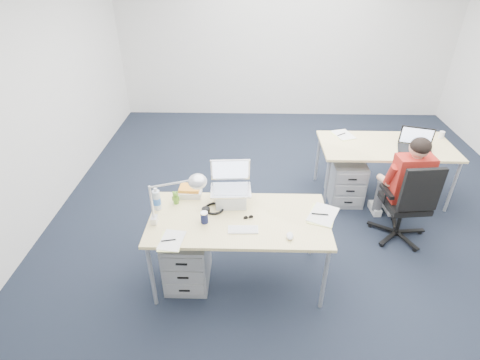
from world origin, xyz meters
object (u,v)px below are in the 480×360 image
drawer_pedestal_far (346,180)px  sunglasses (248,217)px  seated_person (402,184)px  computer_mouse (290,236)px  silver_laptop (231,186)px  bear_figurine (176,197)px  office_chair (402,217)px  headphones (214,208)px  desk_near (239,222)px  water_bottle (157,199)px  cordless_phone (157,201)px  desk_lamp (169,199)px  drawer_pedestal_near (187,258)px  desk_far (386,148)px  far_cup (442,135)px  can_koozie (204,217)px  book_stack (190,191)px  dark_laptop (417,140)px  wireless_keyboard (243,230)px

drawer_pedestal_far → sunglasses: bearing=-131.3°
seated_person → computer_mouse: 1.71m
silver_laptop → bear_figurine: (-0.52, -0.02, -0.13)m
office_chair → sunglasses: size_ratio=11.00×
office_chair → headphones: 2.12m
desk_near → water_bottle: 0.78m
water_bottle → headphones: bearing=0.0°
cordless_phone → sunglasses: size_ratio=1.82×
office_chair → desk_lamp: (-2.35, -0.73, 0.71)m
drawer_pedestal_near → silver_laptop: silver_laptop is taller
drawer_pedestal_far → sunglasses: sunglasses is taller
seated_person → desk_far: bearing=84.5°
drawer_pedestal_far → far_cup: (1.20, 0.31, 0.50)m
office_chair → desk_far: bearing=83.7°
desk_near → desk_far: 2.32m
can_koozie → book_stack: 0.45m
silver_laptop → computer_mouse: bearing=-47.0°
can_koozie → book_stack: bearing=113.4°
drawer_pedestal_far → book_stack: 2.14m
office_chair → sunglasses: bearing=-165.1°
silver_laptop → water_bottle: size_ratio=1.74×
desk_far → bear_figurine: 2.70m
office_chair → computer_mouse: (-1.34, -0.90, 0.47)m
computer_mouse → desk_lamp: (-1.01, 0.17, 0.24)m
desk_far → computer_mouse: bearing=-127.4°
drawer_pedestal_near → desk_lamp: (-0.09, -0.04, 0.71)m
cordless_phone → dark_laptop: bearing=36.3°
headphones → bear_figurine: (-0.37, 0.09, 0.05)m
drawer_pedestal_near → silver_laptop: bearing=33.5°
drawer_pedestal_far → computer_mouse: (-0.88, -1.65, 0.47)m
drawer_pedestal_near → computer_mouse: size_ratio=5.63×
headphones → wireless_keyboard: bearing=-70.6°
can_koozie → cordless_phone: bearing=156.3°
computer_mouse → dark_laptop: size_ratio=0.26×
desk_far → computer_mouse: 2.21m
desk_far → silver_laptop: (-1.85, -1.27, 0.24)m
bear_figurine → water_bottle: bearing=-142.2°
book_stack → desk_far: bearing=27.1°
desk_near → wireless_keyboard: size_ratio=6.19×
headphones → can_koozie: bearing=-133.9°
cordless_phone → sunglasses: bearing=3.6°
desk_near → wireless_keyboard: wireless_keyboard is taller
dark_laptop → bear_figurine: bearing=-139.3°
seated_person → computer_mouse: size_ratio=12.29×
desk_far → sunglasses: sunglasses is taller
far_cup → wireless_keyboard: bearing=-142.8°
desk_far → far_cup: 0.77m
desk_near → dark_laptop: dark_laptop is taller
water_bottle → sunglasses: 0.85m
silver_laptop → far_cup: (2.59, 1.48, -0.15)m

